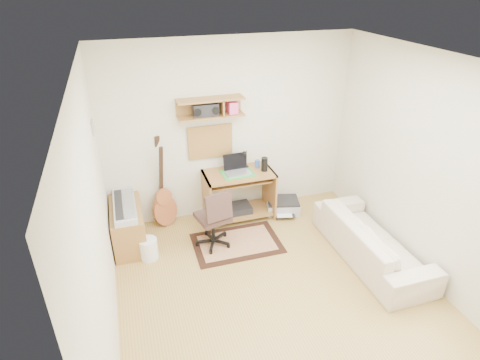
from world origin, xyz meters
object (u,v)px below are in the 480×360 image
object	(u,v)px
task_chair	(213,217)
printer	(283,206)
sofa	(373,234)
desk	(239,195)
cabinet	(128,226)

from	to	relation	value
task_chair	printer	xyz separation A→B (m)	(1.23, 0.51, -0.36)
task_chair	sofa	size ratio (longest dim) A/B	0.48
printer	sofa	world-z (taller)	sofa
desk	task_chair	bearing A→B (deg)	-134.08
cabinet	printer	bearing A→B (deg)	3.31
task_chair	cabinet	size ratio (longest dim) A/B	0.98
desk	task_chair	xyz separation A→B (m)	(-0.53, -0.55, 0.07)
desk	sofa	bearing A→B (deg)	-46.94
task_chair	printer	world-z (taller)	task_chair
task_chair	sofa	bearing A→B (deg)	-37.91
task_chair	desk	bearing A→B (deg)	33.12
desk	printer	xyz separation A→B (m)	(0.70, -0.04, -0.29)
sofa	desk	bearing A→B (deg)	43.06
desk	printer	world-z (taller)	desk
printer	desk	bearing A→B (deg)	-168.80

